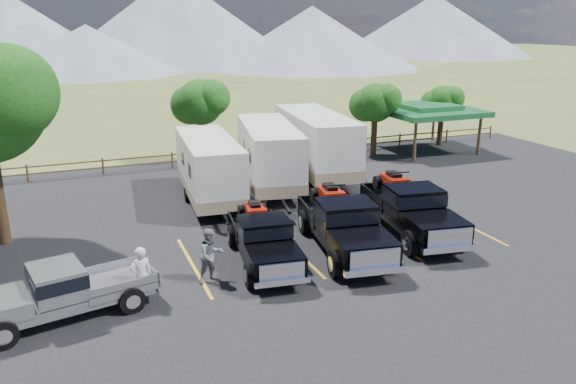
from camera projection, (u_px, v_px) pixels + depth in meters
name	position (u px, v px, depth m)	size (l,w,h in m)	color
ground	(395.00, 286.00, 18.95)	(320.00, 320.00, 0.00)	#485524
asphalt_lot	(353.00, 252.00, 21.60)	(44.00, 34.00, 0.04)	black
stall_lines	(341.00, 243.00, 22.48)	(12.12, 5.50, 0.01)	gold
tree_ne_a	(375.00, 103.00, 36.22)	(3.11, 2.92, 4.76)	#312213
tree_ne_b	(442.00, 102.00, 39.35)	(2.77, 2.59, 4.27)	#312213
tree_north	(200.00, 102.00, 33.98)	(3.46, 3.24, 5.25)	#312213
rail_fence	(266.00, 151.00, 35.90)	(36.12, 0.12, 1.00)	brown
pavilion	(427.00, 110.00, 37.84)	(6.20, 6.20, 3.22)	brown
mountain_range	(66.00, 24.00, 108.01)	(209.00, 71.00, 20.00)	slate
rig_left	(263.00, 238.00, 20.52)	(2.60, 5.96, 1.93)	black
rig_center	(343.00, 223.00, 21.55)	(3.18, 6.98, 2.25)	black
rig_right	(410.00, 207.00, 23.37)	(3.20, 7.03, 2.26)	black
trailer_left	(209.00, 169.00, 27.23)	(2.94, 9.08, 3.14)	silver
trailer_center	(269.00, 155.00, 29.43)	(3.97, 9.72, 3.37)	silver
trailer_right	(315.00, 144.00, 31.63)	(3.60, 10.34, 3.57)	silver
pickup_silver	(63.00, 291.00, 16.63)	(5.78, 2.87, 1.66)	gray
person_a	(141.00, 276.00, 17.34)	(0.71, 0.46, 1.94)	silver
person_b	(211.00, 255.00, 18.90)	(0.92, 0.72, 1.90)	slate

